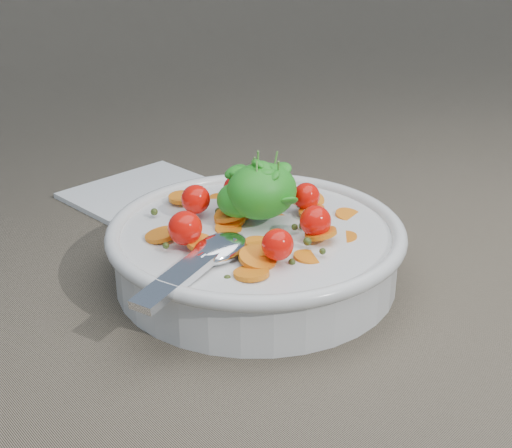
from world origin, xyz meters
TOP-DOWN VIEW (x-y plane):
  - ground at (0.00, 0.00)m, footprint 6.00×6.00m
  - bowl at (0.03, -0.01)m, footprint 0.26×0.24m
  - napkin at (0.05, 0.21)m, footprint 0.16×0.14m

SIDE VIEW (x-z plane):
  - ground at x=0.00m, z-range 0.00..0.00m
  - napkin at x=0.05m, z-range 0.00..0.01m
  - bowl at x=0.03m, z-range -0.02..0.08m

